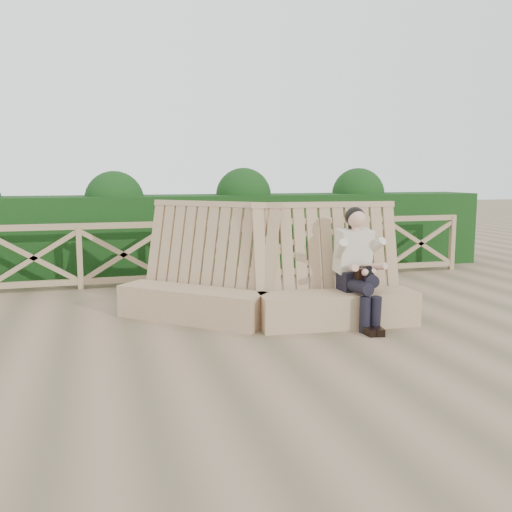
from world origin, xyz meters
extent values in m
plane|color=brown|center=(0.00, 0.00, 0.00)|extent=(60.00, 60.00, 0.00)
cube|color=#906F52|center=(-0.70, 0.91, 0.21)|extent=(1.82, 1.71, 0.43)
cube|color=#906F52|center=(-0.52, 1.12, 0.79)|extent=(1.79, 1.67, 1.55)
cube|color=#906F52|center=(1.04, 0.16, 0.21)|extent=(2.04, 0.66, 0.43)
cube|color=#906F52|center=(1.07, 0.43, 0.79)|extent=(2.03, 0.60, 1.55)
cube|color=black|center=(1.31, 0.25, 0.55)|extent=(0.41, 0.31, 0.24)
cube|color=beige|center=(1.31, 0.31, 0.93)|extent=(0.46, 0.34, 0.58)
sphere|color=tan|center=(1.31, 0.25, 1.35)|extent=(0.24, 0.24, 0.23)
sphere|color=black|center=(1.31, 0.29, 1.37)|extent=(0.27, 0.27, 0.25)
cylinder|color=black|center=(1.22, 0.01, 0.53)|extent=(0.19, 0.52, 0.17)
cylinder|color=black|center=(1.40, 0.04, 0.61)|extent=(0.19, 0.52, 0.18)
cylinder|color=black|center=(1.22, -0.23, 0.21)|extent=(0.14, 0.14, 0.43)
cylinder|color=black|center=(1.35, -0.25, 0.21)|extent=(0.14, 0.14, 0.43)
cube|color=black|center=(1.23, -0.33, 0.04)|extent=(0.11, 0.27, 0.09)
cube|color=black|center=(1.34, -0.35, 0.04)|extent=(0.11, 0.27, 0.09)
cube|color=black|center=(1.34, 0.05, 0.66)|extent=(0.24, 0.15, 0.16)
cube|color=black|center=(1.33, -0.12, 0.73)|extent=(0.08, 0.10, 0.13)
cube|color=olive|center=(0.00, 3.50, 1.05)|extent=(10.10, 0.07, 0.10)
cube|color=olive|center=(0.00, 3.50, 0.12)|extent=(10.10, 0.07, 0.10)
cube|color=black|center=(0.00, 4.70, 0.75)|extent=(12.00, 1.20, 1.50)
camera|label=1|loc=(-1.89, -6.33, 1.91)|focal=40.00mm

